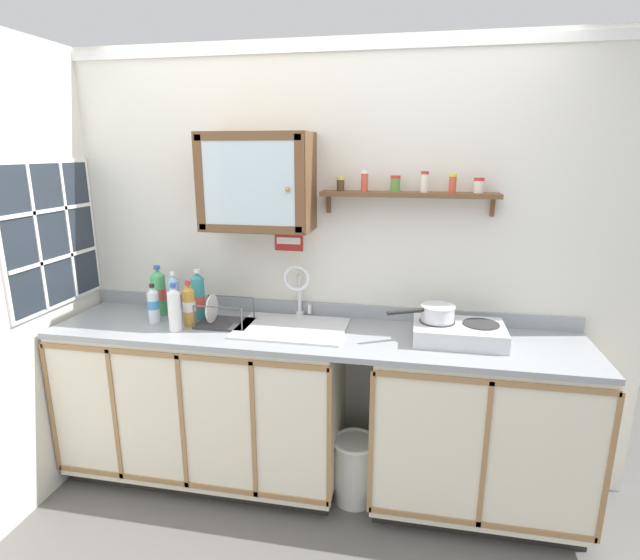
# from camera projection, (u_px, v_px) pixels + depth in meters

# --- Properties ---
(floor) EXTENTS (5.90, 5.90, 0.00)m
(floor) POSITION_uv_depth(u_px,v_px,m) (295.00, 539.00, 2.49)
(floor) COLOR #565451
(floor) RESTS_ON ground
(back_wall) EXTENTS (3.50, 0.07, 2.47)m
(back_wall) POSITION_uv_depth(u_px,v_px,m) (323.00, 267.00, 2.87)
(back_wall) COLOR silver
(back_wall) RESTS_ON ground
(lower_cabinet_run) EXTENTS (1.60, 0.58, 0.93)m
(lower_cabinet_run) POSITION_uv_depth(u_px,v_px,m) (205.00, 403.00, 2.89)
(lower_cabinet_run) COLOR black
(lower_cabinet_run) RESTS_ON ground
(lower_cabinet_run_right) EXTENTS (1.09, 0.58, 0.93)m
(lower_cabinet_run_right) POSITION_uv_depth(u_px,v_px,m) (477.00, 430.00, 2.61)
(lower_cabinet_run_right) COLOR black
(lower_cabinet_run_right) RESTS_ON ground
(countertop) EXTENTS (2.86, 0.61, 0.03)m
(countertop) POSITION_uv_depth(u_px,v_px,m) (312.00, 335.00, 2.65)
(countertop) COLOR gray
(countertop) RESTS_ON lower_cabinet_run
(backsplash) EXTENTS (2.86, 0.02, 0.08)m
(backsplash) POSITION_uv_depth(u_px,v_px,m) (321.00, 309.00, 2.90)
(backsplash) COLOR gray
(backsplash) RESTS_ON countertop
(sink) EXTENTS (0.59, 0.47, 0.46)m
(sink) POSITION_uv_depth(u_px,v_px,m) (292.00, 334.00, 2.71)
(sink) COLOR silver
(sink) RESTS_ON countertop
(hot_plate_stove) EXTENTS (0.45, 0.31, 0.09)m
(hot_plate_stove) POSITION_uv_depth(u_px,v_px,m) (459.00, 332.00, 2.51)
(hot_plate_stove) COLOR silver
(hot_plate_stove) RESTS_ON countertop
(saucepan) EXTENTS (0.34, 0.23, 0.08)m
(saucepan) POSITION_uv_depth(u_px,v_px,m) (436.00, 313.00, 2.53)
(saucepan) COLOR silver
(saucepan) RESTS_ON hot_plate_stove
(bottle_detergent_teal_0) EXTENTS (0.08, 0.08, 0.29)m
(bottle_detergent_teal_0) POSITION_uv_depth(u_px,v_px,m) (198.00, 297.00, 2.82)
(bottle_detergent_teal_0) COLOR teal
(bottle_detergent_teal_0) RESTS_ON countertop
(bottle_opaque_white_1) EXTENTS (0.07, 0.07, 0.26)m
(bottle_opaque_white_1) POSITION_uv_depth(u_px,v_px,m) (175.00, 310.00, 2.64)
(bottle_opaque_white_1) COLOR white
(bottle_opaque_white_1) RESTS_ON countertop
(bottle_water_clear_2) EXTENTS (0.07, 0.07, 0.22)m
(bottle_water_clear_2) POSITION_uv_depth(u_px,v_px,m) (153.00, 305.00, 2.77)
(bottle_water_clear_2) COLOR silver
(bottle_water_clear_2) RESTS_ON countertop
(bottle_soda_green_3) EXTENTS (0.09, 0.09, 0.30)m
(bottle_soda_green_3) POSITION_uv_depth(u_px,v_px,m) (159.00, 292.00, 2.90)
(bottle_soda_green_3) COLOR #4CB266
(bottle_soda_green_3) RESTS_ON countertop
(bottle_water_blue_4) EXTENTS (0.06, 0.06, 0.28)m
(bottle_water_blue_4) POSITION_uv_depth(u_px,v_px,m) (174.00, 298.00, 2.81)
(bottle_water_blue_4) COLOR #8CB7E0
(bottle_water_blue_4) RESTS_ON countertop
(bottle_juice_amber_5) EXTENTS (0.07, 0.07, 0.25)m
(bottle_juice_amber_5) POSITION_uv_depth(u_px,v_px,m) (189.00, 305.00, 2.72)
(bottle_juice_amber_5) COLOR gold
(bottle_juice_amber_5) RESTS_ON countertop
(dish_rack) EXTENTS (0.30, 0.22, 0.17)m
(dish_rack) POSITION_uv_depth(u_px,v_px,m) (222.00, 319.00, 2.76)
(dish_rack) COLOR #333338
(dish_rack) RESTS_ON countertop
(wall_cabinet) EXTENTS (0.59, 0.32, 0.52)m
(wall_cabinet) POSITION_uv_depth(u_px,v_px,m) (257.00, 182.00, 2.64)
(wall_cabinet) COLOR brown
(spice_shelf) EXTENTS (0.93, 0.14, 0.23)m
(spice_shelf) POSITION_uv_depth(u_px,v_px,m) (409.00, 192.00, 2.58)
(spice_shelf) COLOR brown
(warning_sign) EXTENTS (0.16, 0.01, 0.21)m
(warning_sign) POSITION_uv_depth(u_px,v_px,m) (289.00, 233.00, 2.83)
(warning_sign) COLOR #B2261E
(window) EXTENTS (0.03, 0.72, 0.81)m
(window) POSITION_uv_depth(u_px,v_px,m) (51.00, 235.00, 2.71)
(window) COLOR #262D38
(trash_bin) EXTENTS (0.26, 0.26, 0.37)m
(trash_bin) POSITION_uv_depth(u_px,v_px,m) (355.00, 468.00, 2.73)
(trash_bin) COLOR silver
(trash_bin) RESTS_ON ground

